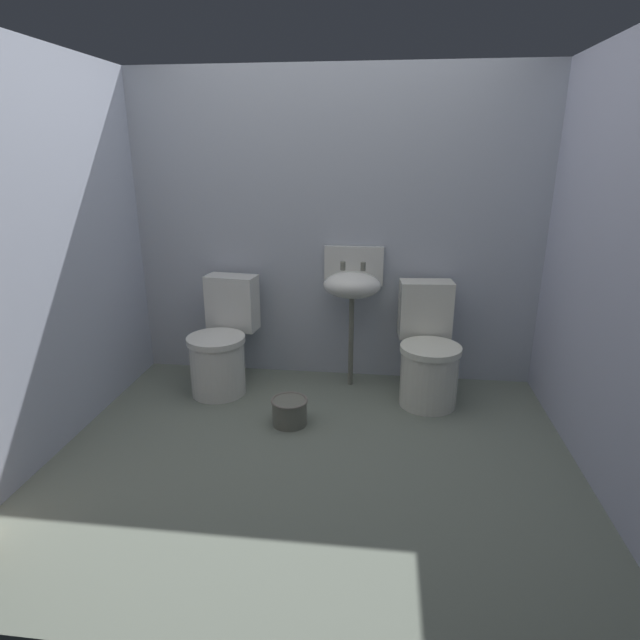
% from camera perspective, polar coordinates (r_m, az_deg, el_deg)
% --- Properties ---
extents(ground_plane, '(3.30, 2.61, 0.08)m').
position_cam_1_polar(ground_plane, '(3.09, -0.64, -14.79)').
color(ground_plane, slate).
extents(wall_back, '(3.30, 0.10, 2.18)m').
position_cam_1_polar(wall_back, '(3.78, 1.63, 9.81)').
color(wall_back, '#A6AEBC').
rests_on(wall_back, ground).
extents(wall_left, '(0.10, 2.41, 2.18)m').
position_cam_1_polar(wall_left, '(3.29, -27.51, 6.48)').
color(wall_left, '#A5ADC2').
rests_on(wall_left, ground).
extents(wall_right, '(0.10, 2.41, 2.18)m').
position_cam_1_polar(wall_right, '(2.96, 29.86, 5.01)').
color(wall_right, '#A2A7BF').
rests_on(wall_right, ground).
extents(toilet_left, '(0.46, 0.64, 0.78)m').
position_cam_1_polar(toilet_left, '(3.74, -10.68, -2.78)').
color(toilet_left, silver).
rests_on(toilet_left, ground).
extents(toilet_right, '(0.43, 0.62, 0.78)m').
position_cam_1_polar(toilet_right, '(3.59, 11.72, -3.76)').
color(toilet_right, silver).
rests_on(toilet_right, ground).
extents(sink, '(0.42, 0.35, 0.99)m').
position_cam_1_polar(sink, '(3.63, 3.57, 4.02)').
color(sink, '#65675B').
rests_on(sink, ground).
extents(bucket, '(0.23, 0.23, 0.17)m').
position_cam_1_polar(bucket, '(3.30, -3.35, -9.90)').
color(bucket, '#65675B').
rests_on(bucket, ground).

